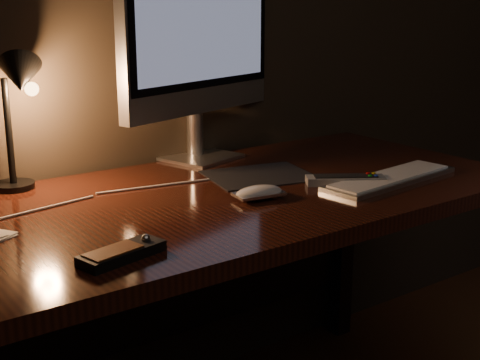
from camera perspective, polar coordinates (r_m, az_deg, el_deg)
desk at (r=1.75m, az=-2.90°, el=-4.61°), size 1.60×0.75×0.75m
monitor at (r=1.95m, az=-3.38°, el=12.82°), size 0.60×0.23×0.65m
keyboard at (r=1.80m, az=12.70°, el=0.16°), size 0.44×0.17×0.02m
mousepad at (r=1.80m, az=1.68°, el=0.39°), size 0.32×0.27×0.00m
mouse at (r=1.59m, az=1.63°, el=-1.24°), size 0.13×0.08×0.02m
media_remote at (r=1.25m, az=-10.04°, el=-6.13°), size 0.18×0.10×0.03m
tv_remote at (r=1.74m, az=8.99°, el=0.02°), size 0.20×0.15×0.03m
desk_lamp at (r=1.71m, az=-18.34°, el=6.79°), size 0.16×0.18×0.35m
cable at (r=1.62m, az=-11.94°, el=-1.59°), size 0.62×0.02×0.01m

